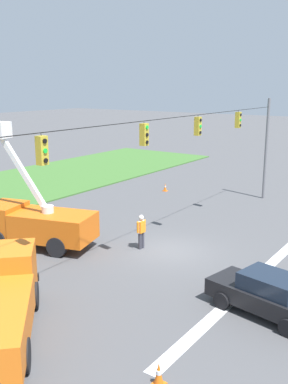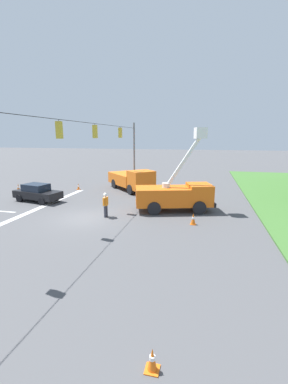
{
  "view_description": "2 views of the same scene",
  "coord_description": "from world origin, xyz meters",
  "px_view_note": "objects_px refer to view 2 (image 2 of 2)",
  "views": [
    {
      "loc": [
        -18.16,
        -11.12,
        8.13
      ],
      "look_at": [
        1.55,
        2.66,
        2.35
      ],
      "focal_mm": 42.0,
      "sensor_mm": 36.0,
      "label": 1
    },
    {
      "loc": [
        15.95,
        8.14,
        5.66
      ],
      "look_at": [
        -0.86,
        4.09,
        1.91
      ],
      "focal_mm": 24.0,
      "sensor_mm": 36.0,
      "label": 2
    }
  ],
  "objects_px": {
    "traffic_cone_foreground_right": "(18,188)",
    "traffic_cone_mid_right": "(78,186)",
    "traffic_cone_near_bucket": "(193,219)",
    "road_worker": "(106,203)",
    "traffic_cone_foreground_left": "(152,360)",
    "utility_truck_bucket_lift": "(175,194)",
    "traffic_cone_mid_left": "(163,196)",
    "utility_truck_support_near": "(132,179)",
    "sedan_black": "(37,193)"
  },
  "relations": [
    {
      "from": "traffic_cone_foreground_right",
      "to": "traffic_cone_mid_right",
      "type": "relative_size",
      "value": 1.19
    },
    {
      "from": "traffic_cone_foreground_right",
      "to": "traffic_cone_near_bucket",
      "type": "bearing_deg",
      "value": 71.3
    },
    {
      "from": "road_worker",
      "to": "traffic_cone_mid_right",
      "type": "bearing_deg",
      "value": -142.11
    },
    {
      "from": "traffic_cone_foreground_left",
      "to": "traffic_cone_near_bucket",
      "type": "distance_m",
      "value": 11.18
    },
    {
      "from": "utility_truck_bucket_lift",
      "to": "traffic_cone_foreground_right",
      "type": "xyz_separation_m",
      "value": [
        -3.26,
        -16.86,
        -0.93
      ]
    },
    {
      "from": "utility_truck_bucket_lift",
      "to": "traffic_cone_mid_left",
      "type": "height_order",
      "value": "utility_truck_bucket_lift"
    },
    {
      "from": "utility_truck_support_near",
      "to": "traffic_cone_near_bucket",
      "type": "relative_size",
      "value": 8.28
    },
    {
      "from": "utility_truck_bucket_lift",
      "to": "sedan_black",
      "type": "distance_m",
      "value": 12.28
    },
    {
      "from": "road_worker",
      "to": "traffic_cone_foreground_right",
      "type": "xyz_separation_m",
      "value": [
        -6.04,
        -12.22,
        -0.59
      ]
    },
    {
      "from": "road_worker",
      "to": "traffic_cone_mid_right",
      "type": "xyz_separation_m",
      "value": [
        -8.43,
        -6.56,
        -0.66
      ]
    },
    {
      "from": "utility_truck_support_near",
      "to": "traffic_cone_mid_left",
      "type": "height_order",
      "value": "utility_truck_support_near"
    },
    {
      "from": "traffic_cone_mid_right",
      "to": "traffic_cone_foreground_left",
      "type": "bearing_deg",
      "value": 31.9
    },
    {
      "from": "traffic_cone_near_bucket",
      "to": "traffic_cone_foreground_left",
      "type": "bearing_deg",
      "value": -2.16
    },
    {
      "from": "traffic_cone_foreground_right",
      "to": "road_worker",
      "type": "bearing_deg",
      "value": 63.7
    },
    {
      "from": "traffic_cone_foreground_left",
      "to": "traffic_cone_foreground_right",
      "type": "bearing_deg",
      "value": -134.07
    },
    {
      "from": "traffic_cone_foreground_left",
      "to": "traffic_cone_mid_right",
      "type": "height_order",
      "value": "traffic_cone_mid_right"
    },
    {
      "from": "utility_truck_support_near",
      "to": "traffic_cone_foreground_right",
      "type": "bearing_deg",
      "value": -73.73
    },
    {
      "from": "utility_truck_support_near",
      "to": "traffic_cone_mid_left",
      "type": "relative_size",
      "value": 8.35
    },
    {
      "from": "traffic_cone_foreground_right",
      "to": "sedan_black",
      "type": "bearing_deg",
      "value": 55.38
    },
    {
      "from": "utility_truck_support_near",
      "to": "traffic_cone_mid_left",
      "type": "bearing_deg",
      "value": 48.15
    },
    {
      "from": "traffic_cone_foreground_right",
      "to": "traffic_cone_mid_left",
      "type": "height_order",
      "value": "traffic_cone_foreground_right"
    },
    {
      "from": "sedan_black",
      "to": "road_worker",
      "type": "distance_m",
      "value": 8.14
    },
    {
      "from": "road_worker",
      "to": "traffic_cone_near_bucket",
      "type": "distance_m",
      "value": 6.21
    },
    {
      "from": "road_worker",
      "to": "traffic_cone_foreground_left",
      "type": "xyz_separation_m",
      "value": [
        11.36,
        5.76,
        -0.7
      ]
    },
    {
      "from": "utility_truck_support_near",
      "to": "traffic_cone_mid_right",
      "type": "relative_size",
      "value": 9.34
    },
    {
      "from": "utility_truck_bucket_lift",
      "to": "road_worker",
      "type": "bearing_deg",
      "value": -59.12
    },
    {
      "from": "utility_truck_bucket_lift",
      "to": "road_worker",
      "type": "relative_size",
      "value": 3.57
    },
    {
      "from": "utility_truck_bucket_lift",
      "to": "traffic_cone_foreground_left",
      "type": "distance_m",
      "value": 14.22
    },
    {
      "from": "traffic_cone_foreground_left",
      "to": "sedan_black",
      "type": "bearing_deg",
      "value": -136.76
    },
    {
      "from": "utility_truck_bucket_lift",
      "to": "traffic_cone_mid_left",
      "type": "distance_m",
      "value": 3.51
    },
    {
      "from": "utility_truck_support_near",
      "to": "traffic_cone_foreground_right",
      "type": "xyz_separation_m",
      "value": [
        3.34,
        -11.45,
        -0.77
      ]
    },
    {
      "from": "traffic_cone_mid_right",
      "to": "traffic_cone_near_bucket",
      "type": "height_order",
      "value": "traffic_cone_near_bucket"
    },
    {
      "from": "utility_truck_bucket_lift",
      "to": "utility_truck_support_near",
      "type": "bearing_deg",
      "value": -140.67
    },
    {
      "from": "traffic_cone_mid_left",
      "to": "traffic_cone_near_bucket",
      "type": "distance_m",
      "value": 6.72
    },
    {
      "from": "utility_truck_bucket_lift",
      "to": "sedan_black",
      "type": "xyz_separation_m",
      "value": [
        -0.09,
        -12.27,
        -0.55
      ]
    },
    {
      "from": "traffic_cone_mid_left",
      "to": "traffic_cone_mid_right",
      "type": "bearing_deg",
      "value": -104.89
    },
    {
      "from": "traffic_cone_near_bucket",
      "to": "utility_truck_support_near",
      "type": "bearing_deg",
      "value": -144.03
    },
    {
      "from": "utility_truck_support_near",
      "to": "road_worker",
      "type": "bearing_deg",
      "value": 4.65
    },
    {
      "from": "utility_truck_bucket_lift",
      "to": "traffic_cone_foreground_right",
      "type": "height_order",
      "value": "utility_truck_bucket_lift"
    },
    {
      "from": "traffic_cone_near_bucket",
      "to": "sedan_black",
      "type": "bearing_deg",
      "value": -102.47
    },
    {
      "from": "traffic_cone_foreground_left",
      "to": "traffic_cone_near_bucket",
      "type": "height_order",
      "value": "traffic_cone_near_bucket"
    },
    {
      "from": "traffic_cone_mid_right",
      "to": "traffic_cone_foreground_right",
      "type": "bearing_deg",
      "value": -67.1
    },
    {
      "from": "utility_truck_support_near",
      "to": "road_worker",
      "type": "height_order",
      "value": "utility_truck_support_near"
    },
    {
      "from": "traffic_cone_foreground_left",
      "to": "traffic_cone_mid_right",
      "type": "distance_m",
      "value": 23.31
    },
    {
      "from": "sedan_black",
      "to": "traffic_cone_foreground_left",
      "type": "bearing_deg",
      "value": 43.24
    },
    {
      "from": "utility_truck_bucket_lift",
      "to": "traffic_cone_mid_left",
      "type": "relative_size",
      "value": 8.15
    },
    {
      "from": "sedan_black",
      "to": "utility_truck_support_near",
      "type": "bearing_deg",
      "value": 133.55
    },
    {
      "from": "traffic_cone_foreground_left",
      "to": "traffic_cone_foreground_right",
      "type": "height_order",
      "value": "traffic_cone_foreground_right"
    },
    {
      "from": "traffic_cone_foreground_right",
      "to": "traffic_cone_mid_right",
      "type": "distance_m",
      "value": 6.14
    },
    {
      "from": "utility_truck_support_near",
      "to": "traffic_cone_foreground_left",
      "type": "relative_size",
      "value": 10.28
    }
  ]
}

